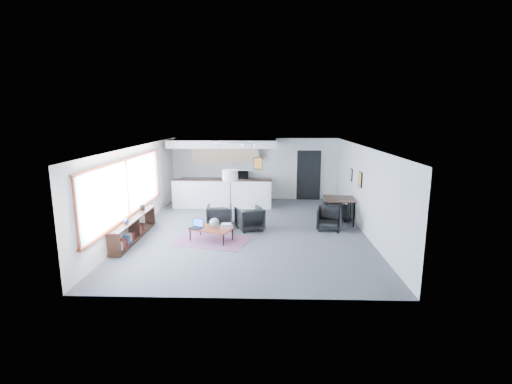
{
  "coord_description": "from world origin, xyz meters",
  "views": [
    {
      "loc": [
        0.54,
        -11.17,
        3.5
      ],
      "look_at": [
        0.19,
        0.4,
        1.13
      ],
      "focal_mm": 26.0,
      "sensor_mm": 36.0,
      "label": 1
    }
  ],
  "objects_px": {
    "coffee_table": "(211,229)",
    "floor_lamp": "(230,177)",
    "book_stack": "(227,225)",
    "dining_chair_far": "(338,211)",
    "armchair_left": "(219,215)",
    "dining_table": "(339,200)",
    "armchair_right": "(250,218)",
    "microwave": "(242,174)",
    "laptop": "(197,225)",
    "ceramic_pot": "(214,223)",
    "dining_chair_near": "(329,219)"
  },
  "relations": [
    {
      "from": "book_stack",
      "to": "dining_chair_far",
      "type": "relative_size",
      "value": 0.62
    },
    {
      "from": "dining_chair_far",
      "to": "microwave",
      "type": "xyz_separation_m",
      "value": [
        -3.52,
        2.89,
        0.81
      ]
    },
    {
      "from": "dining_table",
      "to": "armchair_left",
      "type": "bearing_deg",
      "value": -170.71
    },
    {
      "from": "armchair_left",
      "to": "book_stack",
      "type": "bearing_deg",
      "value": 102.42
    },
    {
      "from": "ceramic_pot",
      "to": "armchair_right",
      "type": "height_order",
      "value": "armchair_right"
    },
    {
      "from": "ceramic_pot",
      "to": "dining_table",
      "type": "height_order",
      "value": "dining_table"
    },
    {
      "from": "armchair_right",
      "to": "dining_chair_far",
      "type": "height_order",
      "value": "armchair_right"
    },
    {
      "from": "armchair_right",
      "to": "floor_lamp",
      "type": "distance_m",
      "value": 1.55
    },
    {
      "from": "floor_lamp",
      "to": "dining_chair_near",
      "type": "xyz_separation_m",
      "value": [
        3.17,
        -0.71,
        -1.21
      ]
    },
    {
      "from": "armchair_right",
      "to": "laptop",
      "type": "bearing_deg",
      "value": 13.7
    },
    {
      "from": "microwave",
      "to": "dining_chair_near",
      "type": "bearing_deg",
      "value": -57.09
    },
    {
      "from": "armchair_left",
      "to": "dining_chair_far",
      "type": "relative_size",
      "value": 1.32
    },
    {
      "from": "coffee_table",
      "to": "dining_chair_far",
      "type": "xyz_separation_m",
      "value": [
        4.04,
        2.36,
        -0.05
      ]
    },
    {
      "from": "armchair_right",
      "to": "floor_lamp",
      "type": "height_order",
      "value": "floor_lamp"
    },
    {
      "from": "coffee_table",
      "to": "floor_lamp",
      "type": "distance_m",
      "value": 2.25
    },
    {
      "from": "ceramic_pot",
      "to": "dining_chair_near",
      "type": "xyz_separation_m",
      "value": [
        3.45,
        1.14,
        -0.19
      ]
    },
    {
      "from": "armchair_right",
      "to": "microwave",
      "type": "height_order",
      "value": "microwave"
    },
    {
      "from": "laptop",
      "to": "microwave",
      "type": "bearing_deg",
      "value": 103.71
    },
    {
      "from": "dining_chair_near",
      "to": "dining_table",
      "type": "bearing_deg",
      "value": 71.63
    },
    {
      "from": "armchair_left",
      "to": "microwave",
      "type": "bearing_deg",
      "value": -100.71
    },
    {
      "from": "ceramic_pot",
      "to": "dining_chair_far",
      "type": "height_order",
      "value": "ceramic_pot"
    },
    {
      "from": "ceramic_pot",
      "to": "floor_lamp",
      "type": "height_order",
      "value": "floor_lamp"
    },
    {
      "from": "floor_lamp",
      "to": "dining_table",
      "type": "xyz_separation_m",
      "value": [
        3.6,
        0.08,
        -0.78
      ]
    },
    {
      "from": "coffee_table",
      "to": "ceramic_pot",
      "type": "height_order",
      "value": "ceramic_pot"
    },
    {
      "from": "laptop",
      "to": "book_stack",
      "type": "distance_m",
      "value": 0.84
    },
    {
      "from": "dining_chair_near",
      "to": "floor_lamp",
      "type": "bearing_deg",
      "value": 177.94
    },
    {
      "from": "dining_table",
      "to": "microwave",
      "type": "height_order",
      "value": "microwave"
    },
    {
      "from": "dining_chair_near",
      "to": "microwave",
      "type": "height_order",
      "value": "microwave"
    },
    {
      "from": "dining_table",
      "to": "microwave",
      "type": "xyz_separation_m",
      "value": [
        -3.45,
        3.29,
        0.35
      ]
    },
    {
      "from": "laptop",
      "to": "book_stack",
      "type": "height_order",
      "value": "laptop"
    },
    {
      "from": "dining_chair_near",
      "to": "coffee_table",
      "type": "bearing_deg",
      "value": -151.19
    },
    {
      "from": "floor_lamp",
      "to": "dining_chair_near",
      "type": "height_order",
      "value": "floor_lamp"
    },
    {
      "from": "armchair_left",
      "to": "dining_table",
      "type": "distance_m",
      "value": 3.97
    },
    {
      "from": "dining_table",
      "to": "microwave",
      "type": "bearing_deg",
      "value": 136.38
    },
    {
      "from": "dining_chair_near",
      "to": "book_stack",
      "type": "bearing_deg",
      "value": -150.56
    },
    {
      "from": "laptop",
      "to": "dining_chair_far",
      "type": "distance_m",
      "value": 5.03
    },
    {
      "from": "armchair_left",
      "to": "dining_table",
      "type": "xyz_separation_m",
      "value": [
        3.9,
        0.64,
        0.37
      ]
    },
    {
      "from": "armchair_right",
      "to": "dining_table",
      "type": "height_order",
      "value": "dining_table"
    },
    {
      "from": "floor_lamp",
      "to": "dining_chair_far",
      "type": "bearing_deg",
      "value": 7.49
    },
    {
      "from": "coffee_table",
      "to": "floor_lamp",
      "type": "xyz_separation_m",
      "value": [
        0.37,
        1.88,
        1.19
      ]
    },
    {
      "from": "dining_chair_near",
      "to": "laptop",
      "type": "bearing_deg",
      "value": -152.92
    },
    {
      "from": "coffee_table",
      "to": "dining_chair_near",
      "type": "height_order",
      "value": "dining_chair_near"
    },
    {
      "from": "laptop",
      "to": "microwave",
      "type": "relative_size",
      "value": 0.8
    },
    {
      "from": "laptop",
      "to": "ceramic_pot",
      "type": "relative_size",
      "value": 1.53
    },
    {
      "from": "laptop",
      "to": "armchair_right",
      "type": "xyz_separation_m",
      "value": [
        1.45,
        1.08,
        -0.06
      ]
    },
    {
      "from": "floor_lamp",
      "to": "book_stack",
      "type": "bearing_deg",
      "value": -88.17
    },
    {
      "from": "armchair_left",
      "to": "dining_chair_near",
      "type": "xyz_separation_m",
      "value": [
        3.47,
        -0.15,
        -0.07
      ]
    },
    {
      "from": "coffee_table",
      "to": "book_stack",
      "type": "height_order",
      "value": "book_stack"
    },
    {
      "from": "laptop",
      "to": "floor_lamp",
      "type": "bearing_deg",
      "value": 91.34
    },
    {
      "from": "armchair_left",
      "to": "armchair_right",
      "type": "xyz_separation_m",
      "value": [
        0.98,
        -0.24,
        -0.0
      ]
    }
  ]
}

